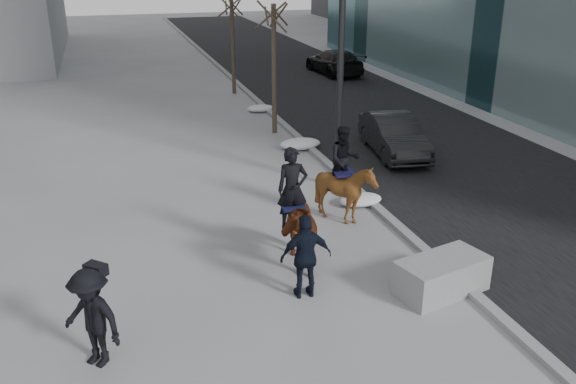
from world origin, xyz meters
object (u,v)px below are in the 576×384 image
object	(u,v)px
car_near	(394,135)
planter	(441,276)
mounted_left	(294,224)
mounted_right	(345,185)

from	to	relation	value
car_near	planter	bearing A→B (deg)	-101.95
mounted_left	mounted_right	world-z (taller)	mounted_left
planter	mounted_left	size ratio (longest dim) A/B	0.70
car_near	mounted_right	xyz separation A→B (m)	(-3.65, -4.65, 0.32)
car_near	mounted_right	distance (m)	5.92
planter	mounted_right	size ratio (longest dim) A/B	0.76
car_near	mounted_left	bearing A→B (deg)	-122.49
mounted_right	planter	bearing A→B (deg)	-81.65
planter	mounted_right	world-z (taller)	mounted_right
planter	mounted_left	world-z (taller)	mounted_left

